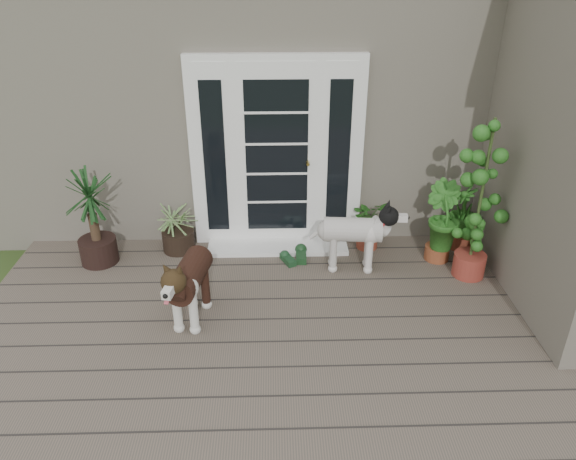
{
  "coord_description": "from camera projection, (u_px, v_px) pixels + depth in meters",
  "views": [
    {
      "loc": [
        -0.24,
        -3.09,
        3.26
      ],
      "look_at": [
        -0.1,
        1.75,
        0.7
      ],
      "focal_mm": 33.99,
      "sensor_mm": 36.0,
      "label": 1
    }
  ],
  "objects": [
    {
      "name": "deck",
      "position": [
        305.0,
        372.0,
        4.58
      ],
      "size": [
        6.2,
        4.6,
        0.12
      ],
      "primitive_type": "cube",
      "color": "#6B5B4C",
      "rests_on": "ground"
    },
    {
      "name": "house_main",
      "position": [
        289.0,
        80.0,
        7.64
      ],
      "size": [
        7.4,
        4.0,
        3.1
      ],
      "primitive_type": "cube",
      "color": "#665E54",
      "rests_on": "ground"
    },
    {
      "name": "door_unit",
      "position": [
        277.0,
        154.0,
        5.99
      ],
      "size": [
        1.9,
        0.14,
        2.15
      ],
      "primitive_type": "cube",
      "color": "white",
      "rests_on": "deck"
    },
    {
      "name": "door_step",
      "position": [
        278.0,
        246.0,
        6.3
      ],
      "size": [
        1.6,
        0.4,
        0.05
      ],
      "primitive_type": "cube",
      "color": "white",
      "rests_on": "deck"
    },
    {
      "name": "brindle_dog",
      "position": [
        191.0,
        287.0,
        4.97
      ],
      "size": [
        0.51,
        0.9,
        0.71
      ],
      "primitive_type": null,
      "rotation": [
        0.0,
        0.0,
        2.96
      ],
      "color": "#361C13",
      "rests_on": "deck"
    },
    {
      "name": "white_dog",
      "position": [
        352.0,
        240.0,
        5.77
      ],
      "size": [
        0.85,
        0.42,
        0.69
      ],
      "primitive_type": null,
      "rotation": [
        0.0,
        0.0,
        -1.66
      ],
      "color": "white",
      "rests_on": "deck"
    },
    {
      "name": "spider_plant",
      "position": [
        177.0,
        225.0,
        6.13
      ],
      "size": [
        0.71,
        0.71,
        0.65
      ],
      "primitive_type": null,
      "rotation": [
        0.0,
        0.0,
        -0.2
      ],
      "color": "#9AB36E",
      "rests_on": "deck"
    },
    {
      "name": "yucca",
      "position": [
        92.0,
        217.0,
        5.79
      ],
      "size": [
        0.9,
        0.9,
        1.11
      ],
      "primitive_type": null,
      "rotation": [
        0.0,
        0.0,
        -0.19
      ],
      "color": "black",
      "rests_on": "deck"
    },
    {
      "name": "herb_a",
      "position": [
        368.0,
        227.0,
        6.22
      ],
      "size": [
        0.53,
        0.53,
        0.51
      ],
      "primitive_type": "imported",
      "rotation": [
        0.0,
        0.0,
        0.43
      ],
      "color": "#265E1B",
      "rests_on": "deck"
    },
    {
      "name": "herb_b",
      "position": [
        440.0,
        232.0,
        5.95
      ],
      "size": [
        0.61,
        0.61,
        0.69
      ],
      "primitive_type": "imported",
      "rotation": [
        0.0,
        0.0,
        2.02
      ],
      "color": "#26641C",
      "rests_on": "deck"
    },
    {
      "name": "herb_c",
      "position": [
        461.0,
        222.0,
        6.23
      ],
      "size": [
        0.45,
        0.45,
        0.61
      ],
      "primitive_type": "imported",
      "rotation": [
        0.0,
        0.0,
        4.54
      ],
      "color": "#255117",
      "rests_on": "deck"
    },
    {
      "name": "sapling",
      "position": [
        481.0,
        199.0,
        5.4
      ],
      "size": [
        0.55,
        0.55,
        1.77
      ],
      "primitive_type": null,
      "rotation": [
        0.0,
        0.0,
        -0.05
      ],
      "color": "#1B5C1A",
      "rests_on": "deck"
    },
    {
      "name": "clog_left",
      "position": [
        288.0,
        259.0,
        6.02
      ],
      "size": [
        0.24,
        0.31,
        0.08
      ],
      "primitive_type": null,
      "rotation": [
        0.0,
        0.0,
        0.43
      ],
      "color": "#173A1D",
      "rests_on": "deck"
    },
    {
      "name": "clog_right",
      "position": [
        301.0,
        254.0,
        6.09
      ],
      "size": [
        0.17,
        0.34,
        0.1
      ],
      "primitive_type": null,
      "rotation": [
        0.0,
        0.0,
        -0.04
      ],
      "color": "#153619",
      "rests_on": "deck"
    }
  ]
}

